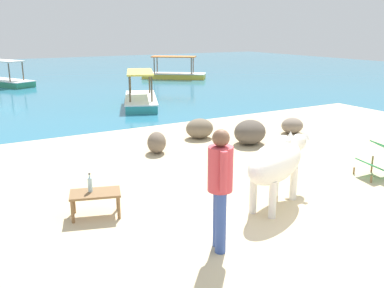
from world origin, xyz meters
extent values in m
cube|color=#CCB78E|center=(0.00, 0.00, 0.02)|extent=(18.00, 14.00, 0.04)
cube|color=teal|center=(0.00, 22.00, 0.00)|extent=(60.00, 36.00, 0.03)
cylinder|color=silver|center=(0.53, 0.94, 0.33)|extent=(0.12, 0.12, 0.58)
cylinder|color=silver|center=(0.68, 0.65, 0.33)|extent=(0.12, 0.12, 0.58)
cylinder|color=silver|center=(-0.25, 0.56, 0.33)|extent=(0.12, 0.12, 0.58)
cylinder|color=silver|center=(-0.11, 0.27, 0.33)|extent=(0.12, 0.12, 0.58)
ellipsoid|color=silver|center=(0.21, 0.61, 0.80)|extent=(1.69, 1.23, 0.64)
ellipsoid|color=silver|center=(1.10, 1.04, 0.90)|extent=(0.49, 0.41, 0.30)
cone|color=silver|center=(1.03, 1.17, 1.03)|extent=(0.14, 0.14, 0.11)
cone|color=silver|center=(1.16, 0.90, 1.03)|extent=(0.14, 0.14, 0.11)
ellipsoid|color=silver|center=(0.46, 0.73, 1.07)|extent=(0.38, 0.36, 0.21)
cube|color=brown|center=(-2.42, 1.69, 0.41)|extent=(0.86, 0.65, 0.04)
cylinder|color=brown|center=(-2.04, 1.76, 0.22)|extent=(0.05, 0.05, 0.35)
cylinder|color=brown|center=(-2.15, 1.42, 0.22)|extent=(0.05, 0.05, 0.35)
cylinder|color=brown|center=(-2.68, 1.97, 0.22)|extent=(0.05, 0.05, 0.35)
cylinder|color=brown|center=(-2.79, 1.63, 0.22)|extent=(0.05, 0.05, 0.35)
cylinder|color=#A3C6D1|center=(-2.47, 1.75, 0.54)|extent=(0.07, 0.07, 0.22)
cylinder|color=#A3C6D1|center=(-2.47, 1.75, 0.68)|extent=(0.03, 0.03, 0.06)
cylinder|color=black|center=(-2.47, 1.75, 0.72)|extent=(0.03, 0.03, 0.02)
cylinder|color=brown|center=(2.53, 0.52, 0.11)|extent=(0.04, 0.04, 0.14)
cylinder|color=brown|center=(2.66, 1.02, 0.11)|extent=(0.04, 0.04, 0.14)
cylinder|color=brown|center=(3.06, 0.92, 0.21)|extent=(0.04, 0.04, 0.34)
cube|color=#339356|center=(2.79, 0.72, 0.28)|extent=(0.55, 0.61, 0.21)
cylinder|color=#334C99|center=(-1.31, -0.03, 0.45)|extent=(0.14, 0.14, 0.82)
cylinder|color=#334C99|center=(-1.38, -0.20, 0.45)|extent=(0.14, 0.14, 0.82)
cylinder|color=#CC3D47|center=(-1.34, -0.12, 1.15)|extent=(0.32, 0.32, 0.58)
cylinder|color=#CC3D47|center=(-1.26, 0.08, 1.18)|extent=(0.09, 0.09, 0.52)
cylinder|color=#CC3D47|center=(-1.42, -0.31, 1.18)|extent=(0.09, 0.09, 0.52)
sphere|color=brown|center=(-1.34, -0.12, 1.55)|extent=(0.22, 0.22, 0.22)
ellipsoid|color=#6B5B4C|center=(-0.09, 4.37, 0.29)|extent=(0.68, 0.75, 0.49)
ellipsoid|color=gray|center=(3.99, 4.23, 0.25)|extent=(0.86, 0.81, 0.43)
ellipsoid|color=brown|center=(2.28, 3.92, 0.34)|extent=(1.24, 1.20, 0.60)
ellipsoid|color=#756651|center=(1.49, 5.06, 0.30)|extent=(0.81, 0.73, 0.52)
cube|color=#338E66|center=(-1.51, 19.43, 0.16)|extent=(2.61, 3.71, 0.28)
cube|color=white|center=(-1.51, 19.43, 0.32)|extent=(2.70, 3.80, 0.04)
cylinder|color=brown|center=(-0.67, 18.64, 0.77)|extent=(0.06, 0.06, 0.95)
cylinder|color=brown|center=(-1.36, 18.30, 0.77)|extent=(0.06, 0.06, 0.95)
cube|color=silver|center=(-1.51, 19.43, 1.28)|extent=(1.98, 2.67, 0.06)
cube|color=gold|center=(7.51, 17.87, 0.16)|extent=(3.51, 3.10, 0.28)
cube|color=white|center=(7.51, 17.87, 0.32)|extent=(3.60, 3.18, 0.04)
cylinder|color=brown|center=(6.42, 18.24, 0.77)|extent=(0.06, 0.06, 0.95)
cylinder|color=brown|center=(6.90, 18.84, 0.77)|extent=(0.06, 0.06, 0.95)
cylinder|color=brown|center=(8.12, 16.90, 0.77)|extent=(0.06, 0.06, 0.95)
cylinder|color=brown|center=(8.59, 17.50, 0.77)|extent=(0.06, 0.06, 0.95)
cube|color=orange|center=(7.51, 17.87, 1.28)|extent=(2.56, 2.30, 0.06)
cube|color=teal|center=(2.20, 10.55, 0.16)|extent=(2.40, 3.75, 0.28)
cube|color=white|center=(2.20, 10.55, 0.32)|extent=(2.48, 3.83, 0.04)
cylinder|color=brown|center=(2.14, 9.40, 0.77)|extent=(0.06, 0.06, 0.95)
cylinder|color=brown|center=(1.43, 9.70, 0.77)|extent=(0.06, 0.06, 0.95)
cylinder|color=brown|center=(2.97, 11.40, 0.77)|extent=(0.06, 0.06, 0.95)
cylinder|color=brown|center=(2.26, 11.69, 0.77)|extent=(0.06, 0.06, 0.95)
cube|color=#EFD14C|center=(2.20, 10.55, 1.28)|extent=(1.83, 2.69, 0.06)
camera|label=1|loc=(-4.20, -4.32, 2.85)|focal=39.89mm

